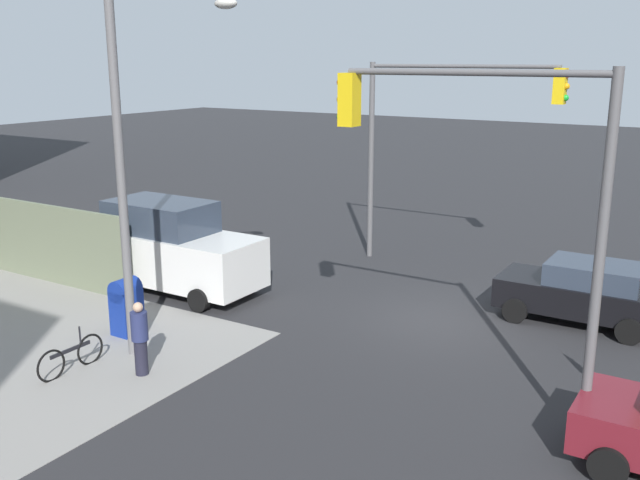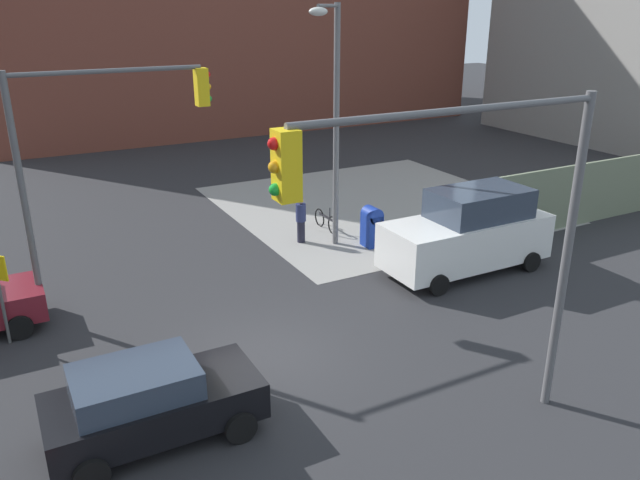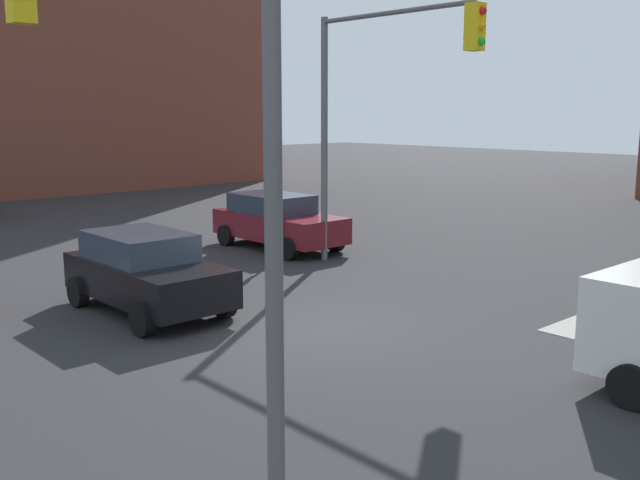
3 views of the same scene
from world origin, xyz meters
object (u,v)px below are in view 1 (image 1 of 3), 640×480
Objects in this scene: traffic_signal_nw_corner at (490,177)px; bicycle_leaning_on_fence at (71,357)px; street_lamp_corner at (137,150)px; sedan_black at (583,291)px; van_white_delivery at (171,247)px; mailbox_blue at (126,305)px; pedestrian_crossing at (140,338)px; traffic_signal_se_corner at (441,122)px.

traffic_signal_nw_corner reaches higher than bicycle_leaning_on_fence.
traffic_signal_nw_corner is at bearing -172.21° from street_lamp_corner.
sedan_black is (-8.09, -7.26, -3.86)m from street_lamp_corner.
van_white_delivery is at bearing -53.43° from street_lamp_corner.
pedestrian_crossing is at bearing 143.13° from mailbox_blue.
pedestrian_crossing is at bearing 78.94° from traffic_signal_se_corner.
pedestrian_crossing is 1.64m from bicycle_leaning_on_fence.
van_white_delivery is 5.87m from bicycle_leaning_on_fence.
bicycle_leaning_on_fence is at bearing 45.61° from sedan_black.
pedestrian_crossing is at bearing -153.54° from bicycle_leaning_on_fence.
traffic_signal_nw_corner is at bearing 165.28° from van_white_delivery.
traffic_signal_se_corner is at bearing 25.44° from pedestrian_crossing.
mailbox_blue is at bearing 66.40° from traffic_signal_se_corner.
bicycle_leaning_on_fence is at bearing 152.96° from pedestrian_crossing.
sedan_black is 11.03m from pedestrian_crossing.
street_lamp_corner is at bearing 157.11° from mailbox_blue.
traffic_signal_nw_corner reaches higher than mailbox_blue.
sedan_black is 12.50m from bicycle_leaning_on_fence.
sedan_black is 0.75× the size of van_white_delivery.
sedan_black is (-0.58, -6.23, -3.77)m from traffic_signal_nw_corner.
traffic_signal_nw_corner is 7.99m from pedestrian_crossing.
traffic_signal_nw_corner is 7.58m from street_lamp_corner.
van_white_delivery reaches higher than pedestrian_crossing.
traffic_signal_nw_corner reaches higher than pedestrian_crossing.
van_white_delivery reaches higher than mailbox_blue.
street_lamp_corner is (2.90, 10.03, 0.02)m from traffic_signal_se_corner.
traffic_signal_se_corner reaches higher than sedan_black.
bicycle_leaning_on_fence is (8.74, 8.93, -0.50)m from sedan_black.
bicycle_leaning_on_fence is (0.65, 1.67, -4.35)m from street_lamp_corner.
street_lamp_corner is at bearing 126.57° from van_white_delivery.
van_white_delivery is at bearing -14.72° from traffic_signal_nw_corner.
traffic_signal_nw_corner is at bearing -176.73° from mailbox_blue.
street_lamp_corner reaches higher than bicycle_leaning_on_fence.
bicycle_leaning_on_fence is (-2.12, 5.40, -0.93)m from van_white_delivery.
bicycle_leaning_on_fence is (3.55, 11.70, -4.33)m from traffic_signal_se_corner.
traffic_signal_se_corner is 10.44m from street_lamp_corner.
sedan_black is at bearing -144.22° from mailbox_blue.
mailbox_blue is at bearing -74.72° from bicycle_leaning_on_fence.
sedan_black is at bearing -95.30° from traffic_signal_nw_corner.
mailbox_blue is at bearing 89.63° from pedestrian_crossing.
van_white_delivery is (10.85, 3.53, 0.44)m from sedan_black.
traffic_signal_nw_corner is 7.30m from sedan_black.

